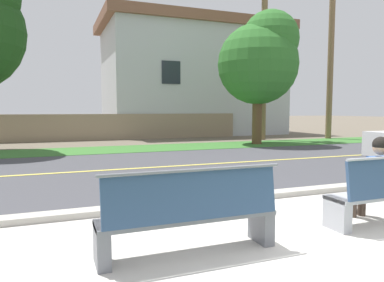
# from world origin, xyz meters

# --- Properties ---
(ground_plane) EXTENTS (140.00, 140.00, 0.00)m
(ground_plane) POSITION_xyz_m (0.00, 8.00, 0.00)
(ground_plane) COLOR #665B4C
(sidewalk_pavement) EXTENTS (44.00, 3.60, 0.01)m
(sidewalk_pavement) POSITION_xyz_m (0.00, 0.40, 0.01)
(sidewalk_pavement) COLOR beige
(sidewalk_pavement) RESTS_ON ground_plane
(curb_edge) EXTENTS (44.00, 0.30, 0.11)m
(curb_edge) POSITION_xyz_m (0.00, 2.35, 0.06)
(curb_edge) COLOR #ADA89E
(curb_edge) RESTS_ON ground_plane
(street_asphalt) EXTENTS (52.00, 8.00, 0.01)m
(street_asphalt) POSITION_xyz_m (0.00, 6.50, 0.00)
(street_asphalt) COLOR #424247
(street_asphalt) RESTS_ON ground_plane
(road_centre_line) EXTENTS (48.00, 0.14, 0.01)m
(road_centre_line) POSITION_xyz_m (0.00, 6.50, 0.01)
(road_centre_line) COLOR #E0CC4C
(road_centre_line) RESTS_ON ground_plane
(far_verge_grass) EXTENTS (48.00, 2.80, 0.02)m
(far_verge_grass) POSITION_xyz_m (0.00, 11.51, 0.01)
(far_verge_grass) COLOR #38702D
(far_verge_grass) RESTS_ON ground_plane
(bench_left) EXTENTS (2.05, 0.48, 1.01)m
(bench_left) POSITION_xyz_m (-1.55, 0.41, 0.47)
(bench_left) COLOR slate
(bench_left) RESTS_ON ground_plane
(seated_person_blue) EXTENTS (0.52, 0.68, 1.25)m
(seated_person_blue) POSITION_xyz_m (1.34, 0.58, 0.68)
(seated_person_blue) COLOR #47382D
(seated_person_blue) RESTS_ON ground_plane
(shade_tree_left) EXTENTS (3.75, 3.75, 6.19)m
(shade_tree_left) POSITION_xyz_m (6.18, 11.40, 4.02)
(shade_tree_left) COLOR brown
(shade_tree_left) RESTS_ON ground_plane
(garden_wall) EXTENTS (13.00, 0.36, 1.40)m
(garden_wall) POSITION_xyz_m (0.83, 16.51, 0.70)
(garden_wall) COLOR gray
(garden_wall) RESTS_ON ground_plane
(house_across_street) EXTENTS (12.17, 6.91, 7.40)m
(house_across_street) POSITION_xyz_m (5.96, 19.70, 3.75)
(house_across_street) COLOR #B7BCC1
(house_across_street) RESTS_ON ground_plane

